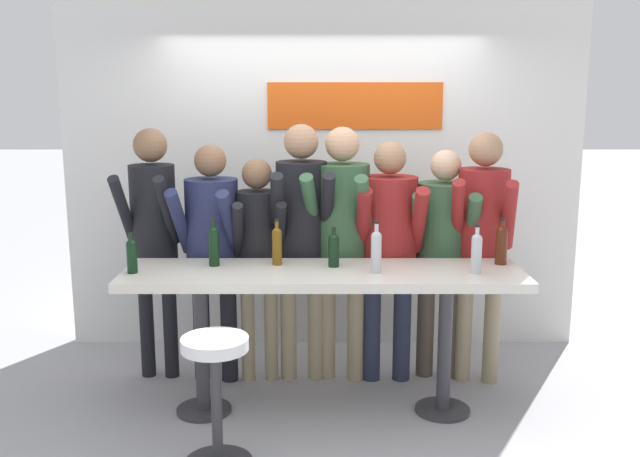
{
  "coord_description": "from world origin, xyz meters",
  "views": [
    {
      "loc": [
        -0.02,
        -4.36,
        2.1
      ],
      "look_at": [
        0.0,
        0.1,
        1.21
      ],
      "focal_mm": 40.0,
      "sensor_mm": 36.0,
      "label": 1
    }
  ],
  "objects_px": {
    "person_center_left": "(255,244)",
    "person_far_left": "(150,224)",
    "tasting_table": "(320,290)",
    "wine_bottle_4": "(128,255)",
    "wine_bottle_1": "(274,244)",
    "person_center_right": "(338,226)",
    "person_far_right": "(440,240)",
    "person_left": "(209,238)",
    "wine_bottle_3": "(473,251)",
    "wine_bottle_2": "(210,244)",
    "wine_bottle_6": "(373,250)",
    "person_rightmost": "(479,230)",
    "bar_stool": "(213,382)",
    "wine_bottle_0": "(498,243)",
    "wine_bottle_5": "(330,248)",
    "person_right": "(385,237)",
    "person_center": "(298,223)"
  },
  "relations": [
    {
      "from": "tasting_table",
      "to": "wine_bottle_1",
      "type": "relative_size",
      "value": 8.36
    },
    {
      "from": "wine_bottle_1",
      "to": "person_far_right",
      "type": "bearing_deg",
      "value": 20.95
    },
    {
      "from": "person_far_left",
      "to": "wine_bottle_2",
      "type": "bearing_deg",
      "value": -38.63
    },
    {
      "from": "person_center",
      "to": "wine_bottle_0",
      "type": "distance_m",
      "value": 1.37
    },
    {
      "from": "person_right",
      "to": "person_center_left",
      "type": "bearing_deg",
      "value": -179.33
    },
    {
      "from": "person_center_right",
      "to": "wine_bottle_1",
      "type": "height_order",
      "value": "person_center_right"
    },
    {
      "from": "tasting_table",
      "to": "wine_bottle_4",
      "type": "distance_m",
      "value": 1.22
    },
    {
      "from": "person_center_left",
      "to": "person_center",
      "type": "height_order",
      "value": "person_center"
    },
    {
      "from": "person_left",
      "to": "bar_stool",
      "type": "bearing_deg",
      "value": -72.22
    },
    {
      "from": "person_rightmost",
      "to": "wine_bottle_6",
      "type": "relative_size",
      "value": 5.46
    },
    {
      "from": "person_far_left",
      "to": "person_center",
      "type": "height_order",
      "value": "person_center"
    },
    {
      "from": "person_left",
      "to": "wine_bottle_2",
      "type": "relative_size",
      "value": 5.4
    },
    {
      "from": "person_far_left",
      "to": "wine_bottle_6",
      "type": "distance_m",
      "value": 1.66
    },
    {
      "from": "wine_bottle_1",
      "to": "wine_bottle_6",
      "type": "distance_m",
      "value": 0.66
    },
    {
      "from": "bar_stool",
      "to": "person_center_left",
      "type": "distance_m",
      "value": 1.31
    },
    {
      "from": "wine_bottle_1",
      "to": "wine_bottle_6",
      "type": "bearing_deg",
      "value": -18.08
    },
    {
      "from": "person_center_right",
      "to": "wine_bottle_4",
      "type": "relative_size",
      "value": 7.13
    },
    {
      "from": "person_far_left",
      "to": "wine_bottle_0",
      "type": "distance_m",
      "value": 2.4
    },
    {
      "from": "wine_bottle_2",
      "to": "wine_bottle_5",
      "type": "distance_m",
      "value": 0.77
    },
    {
      "from": "wine_bottle_2",
      "to": "person_rightmost",
      "type": "bearing_deg",
      "value": 11.76
    },
    {
      "from": "wine_bottle_3",
      "to": "person_far_left",
      "type": "bearing_deg",
      "value": 163.04
    },
    {
      "from": "wine_bottle_2",
      "to": "wine_bottle_3",
      "type": "relative_size",
      "value": 1.03
    },
    {
      "from": "person_rightmost",
      "to": "wine_bottle_4",
      "type": "relative_size",
      "value": 7.0
    },
    {
      "from": "person_right",
      "to": "wine_bottle_2",
      "type": "relative_size",
      "value": 5.46
    },
    {
      "from": "person_far_left",
      "to": "wine_bottle_5",
      "type": "height_order",
      "value": "person_far_left"
    },
    {
      "from": "person_far_right",
      "to": "wine_bottle_4",
      "type": "relative_size",
      "value": 6.5
    },
    {
      "from": "wine_bottle_1",
      "to": "wine_bottle_2",
      "type": "xyz_separation_m",
      "value": [
        -0.41,
        -0.03,
        0.01
      ]
    },
    {
      "from": "wine_bottle_2",
      "to": "wine_bottle_6",
      "type": "xyz_separation_m",
      "value": [
        1.03,
        -0.18,
        0.0
      ]
    },
    {
      "from": "person_center_right",
      "to": "person_far_right",
      "type": "height_order",
      "value": "person_center_right"
    },
    {
      "from": "person_center_left",
      "to": "bar_stool",
      "type": "bearing_deg",
      "value": -104.26
    },
    {
      "from": "person_center_right",
      "to": "wine_bottle_4",
      "type": "height_order",
      "value": "person_center_right"
    },
    {
      "from": "wine_bottle_2",
      "to": "wine_bottle_5",
      "type": "bearing_deg",
      "value": -1.83
    },
    {
      "from": "person_left",
      "to": "wine_bottle_3",
      "type": "height_order",
      "value": "person_left"
    },
    {
      "from": "person_left",
      "to": "person_center_right",
      "type": "distance_m",
      "value": 0.91
    },
    {
      "from": "person_rightmost",
      "to": "wine_bottle_1",
      "type": "relative_size",
      "value": 5.93
    },
    {
      "from": "person_center_right",
      "to": "wine_bottle_0",
      "type": "distance_m",
      "value": 1.1
    },
    {
      "from": "person_rightmost",
      "to": "wine_bottle_5",
      "type": "relative_size",
      "value": 7.0
    },
    {
      "from": "tasting_table",
      "to": "person_far_left",
      "type": "bearing_deg",
      "value": 154.1
    },
    {
      "from": "wine_bottle_1",
      "to": "wine_bottle_4",
      "type": "relative_size",
      "value": 1.18
    },
    {
      "from": "wine_bottle_3",
      "to": "person_center",
      "type": "bearing_deg",
      "value": 150.71
    },
    {
      "from": "person_far_right",
      "to": "wine_bottle_6",
      "type": "distance_m",
      "value": 0.84
    },
    {
      "from": "person_center_left",
      "to": "wine_bottle_6",
      "type": "height_order",
      "value": "person_center_left"
    },
    {
      "from": "wine_bottle_1",
      "to": "wine_bottle_6",
      "type": "relative_size",
      "value": 0.92
    },
    {
      "from": "wine_bottle_2",
      "to": "bar_stool",
      "type": "bearing_deg",
      "value": -82.11
    },
    {
      "from": "person_center_left",
      "to": "person_far_left",
      "type": "bearing_deg",
      "value": 167.29
    },
    {
      "from": "bar_stool",
      "to": "person_far_right",
      "type": "distance_m",
      "value": 2.0
    },
    {
      "from": "person_center_right",
      "to": "person_far_right",
      "type": "bearing_deg",
      "value": 14.94
    },
    {
      "from": "person_far_left",
      "to": "wine_bottle_4",
      "type": "distance_m",
      "value": 0.65
    },
    {
      "from": "person_center_left",
      "to": "wine_bottle_0",
      "type": "relative_size",
      "value": 5.28
    },
    {
      "from": "wine_bottle_0",
      "to": "person_rightmost",
      "type": "bearing_deg",
      "value": 98.58
    }
  ]
}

